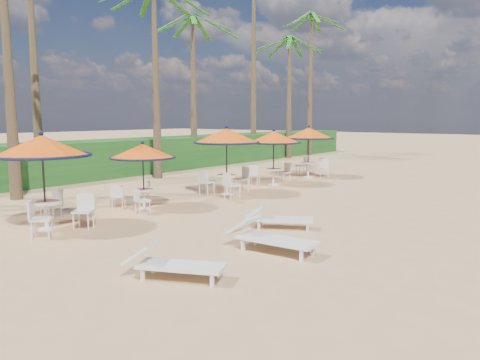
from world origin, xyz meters
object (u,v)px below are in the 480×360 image
object	(u,v)px
station_2	(227,144)
station_3	(273,142)
station_1	(141,159)
station_0	(45,158)
lounger_far	(277,217)
lounger_near	(171,263)
lounger_mid	(269,236)
station_4	(309,138)

from	to	relation	value
station_2	station_3	world-z (taller)	station_2
station_3	station_2	bearing A→B (deg)	-88.79
station_1	station_2	size ratio (longest dim) A/B	0.83
station_0	station_1	bearing A→B (deg)	94.30
lounger_far	station_0	bearing A→B (deg)	-170.09
lounger_near	lounger_far	size ratio (longest dim) A/B	1.04
station_1	lounger_near	world-z (taller)	station_1
lounger_near	lounger_far	world-z (taller)	lounger_near
station_1	station_3	size ratio (longest dim) A/B	0.90
lounger_mid	lounger_far	size ratio (longest dim) A/B	1.14
station_0	station_4	world-z (taller)	station_0
station_0	lounger_mid	world-z (taller)	station_0
station_2	lounger_near	bearing A→B (deg)	-56.61
station_0	station_4	size ratio (longest dim) A/B	1.02
station_3	station_4	bearing A→B (deg)	92.00
station_0	lounger_near	bearing A→B (deg)	-6.93
station_1	lounger_far	size ratio (longest dim) A/B	1.19
lounger_near	lounger_mid	distance (m)	2.61
lounger_near	station_1	bearing A→B (deg)	119.11
station_1	station_2	bearing A→B (deg)	84.37
station_0	station_1	distance (m)	3.46
station_0	station_3	bearing A→B (deg)	89.72
station_4	station_2	bearing A→B (deg)	-88.39
station_0	lounger_mid	size ratio (longest dim) A/B	1.24
station_2	lounger_mid	bearing A→B (deg)	-43.53
station_1	lounger_mid	distance (m)	6.34
station_4	lounger_mid	distance (m)	13.45
station_4	lounger_far	distance (m)	11.24
station_4	station_3	bearing A→B (deg)	-88.00
station_3	lounger_near	distance (m)	12.52
station_1	lounger_near	distance (m)	7.07
lounger_near	lounger_mid	world-z (taller)	lounger_mid
station_1	lounger_far	bearing A→B (deg)	5.10
station_0	lounger_far	xyz separation A→B (m)	(4.68, 3.88, -1.61)
station_1	lounger_far	distance (m)	5.13
lounger_near	lounger_far	distance (m)	4.58
station_0	station_1	world-z (taller)	station_0
station_2	lounger_far	world-z (taller)	station_2
station_2	lounger_far	bearing A→B (deg)	-36.80
station_4	station_1	bearing A→B (deg)	-91.05
station_4	lounger_near	world-z (taller)	station_4
station_2	station_4	xyz separation A→B (m)	(-0.19, 6.64, 0.01)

